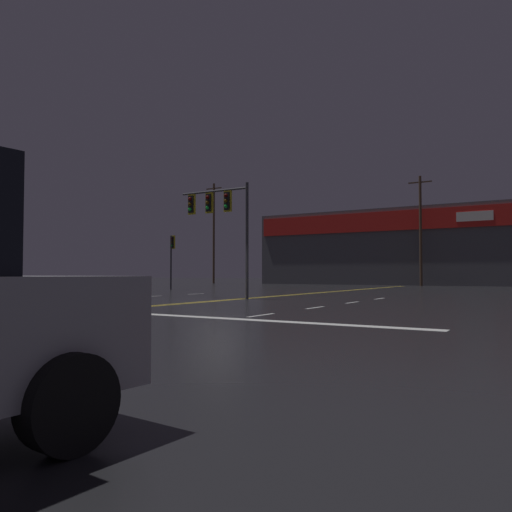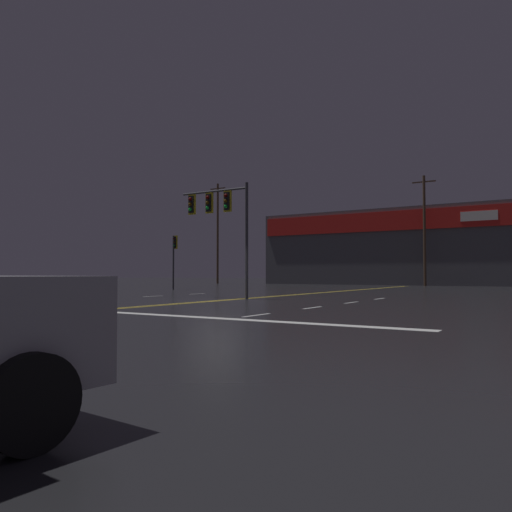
# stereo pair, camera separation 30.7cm
# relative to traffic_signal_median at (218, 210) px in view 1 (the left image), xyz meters

# --- Properties ---
(ground_plane) EXTENTS (200.00, 200.00, 0.00)m
(ground_plane) POSITION_rel_traffic_signal_median_xyz_m (1.39, -1.99, -4.17)
(ground_plane) COLOR black
(road_markings) EXTENTS (15.82, 60.00, 0.01)m
(road_markings) POSITION_rel_traffic_signal_median_xyz_m (2.49, -3.38, -4.16)
(road_markings) COLOR gold
(road_markings) RESTS_ON ground
(traffic_signal_median) EXTENTS (3.80, 0.36, 5.34)m
(traffic_signal_median) POSITION_rel_traffic_signal_median_xyz_m (0.00, 0.00, 0.00)
(traffic_signal_median) COLOR #38383D
(traffic_signal_median) RESTS_ON ground
(traffic_signal_corner_northwest) EXTENTS (0.42, 0.36, 4.00)m
(traffic_signal_corner_northwest) POSITION_rel_traffic_signal_median_xyz_m (-10.63, 9.14, -1.23)
(traffic_signal_corner_northwest) COLOR #38383D
(traffic_signal_corner_northwest) RESTS_ON ground
(building_backdrop) EXTENTS (34.12, 10.23, 7.91)m
(building_backdrop) POSITION_rel_traffic_signal_median_xyz_m (1.39, 35.96, -0.20)
(building_backdrop) COLOR #4C4C51
(building_backdrop) RESTS_ON ground
(utility_pole_row) EXTENTS (47.62, 0.26, 12.15)m
(utility_pole_row) POSITION_rel_traffic_signal_median_xyz_m (-0.13, 29.78, 1.48)
(utility_pole_row) COLOR #4C3828
(utility_pole_row) RESTS_ON ground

